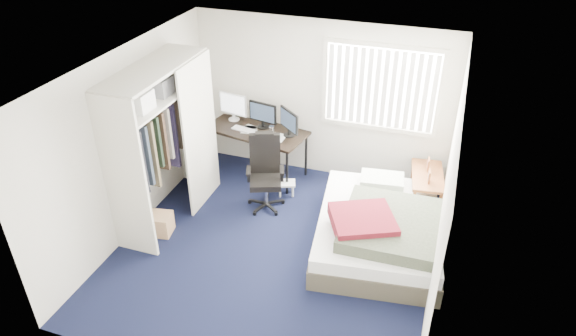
% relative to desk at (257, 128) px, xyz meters
% --- Properties ---
extents(ground, '(4.20, 4.20, 0.00)m').
position_rel_desk_xyz_m(ground, '(0.93, -1.75, -0.80)').
color(ground, black).
rests_on(ground, ground).
extents(room_shell, '(4.20, 4.20, 4.20)m').
position_rel_desk_xyz_m(room_shell, '(0.93, -1.75, 0.71)').
color(room_shell, silver).
rests_on(room_shell, ground).
extents(window_assembly, '(1.72, 0.09, 1.32)m').
position_rel_desk_xyz_m(window_assembly, '(1.83, 0.29, 0.80)').
color(window_assembly, white).
rests_on(window_assembly, ground).
extents(closet, '(0.64, 1.84, 2.22)m').
position_rel_desk_xyz_m(closet, '(-0.75, -1.49, 0.55)').
color(closet, beige).
rests_on(closet, ground).
extents(desk, '(1.69, 1.02, 1.24)m').
position_rel_desk_xyz_m(desk, '(0.00, 0.00, 0.00)').
color(desk, black).
rests_on(desk, ground).
extents(office_chair, '(0.68, 0.68, 1.13)m').
position_rel_desk_xyz_m(office_chair, '(0.44, -0.82, -0.37)').
color(office_chair, black).
rests_on(office_chair, ground).
extents(footstool, '(0.32, 0.29, 0.22)m').
position_rel_desk_xyz_m(footstool, '(0.65, -0.49, -0.64)').
color(footstool, white).
rests_on(footstool, ground).
extents(nightstand, '(0.55, 0.92, 0.78)m').
position_rel_desk_xyz_m(nightstand, '(2.68, -0.20, -0.28)').
color(nightstand, brown).
rests_on(nightstand, ground).
extents(bed, '(1.82, 2.27, 0.68)m').
position_rel_desk_xyz_m(bed, '(2.19, -1.25, -0.52)').
color(bed, '#433D30').
rests_on(bed, ground).
extents(pine_box, '(0.43, 0.35, 0.29)m').
position_rel_desk_xyz_m(pine_box, '(-0.72, -1.93, -0.66)').
color(pine_box, tan).
rests_on(pine_box, ground).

